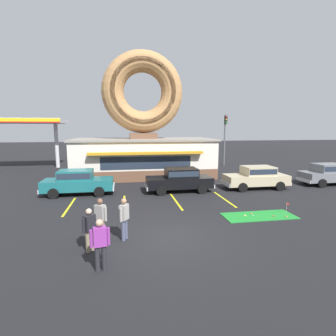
# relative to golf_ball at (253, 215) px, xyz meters

# --- Properties ---
(ground_plane) EXTENTS (160.00, 160.00, 0.00)m
(ground_plane) POSITION_rel_golf_ball_xyz_m (-4.46, -1.71, -0.05)
(ground_plane) COLOR black
(donut_shop_building) EXTENTS (12.30, 6.75, 10.96)m
(donut_shop_building) POSITION_rel_golf_ball_xyz_m (-4.37, 12.23, 3.69)
(donut_shop_building) COLOR brown
(donut_shop_building) RESTS_ON ground
(putting_mat) EXTENTS (3.51, 1.42, 0.03)m
(putting_mat) POSITION_rel_golf_ball_xyz_m (0.31, -0.00, -0.04)
(putting_mat) COLOR #1E842D
(putting_mat) RESTS_ON ground
(mini_donut_near_left) EXTENTS (0.13, 0.13, 0.04)m
(mini_donut_near_left) POSITION_rel_golf_ball_xyz_m (0.96, -0.23, -0.00)
(mini_donut_near_left) COLOR brown
(mini_donut_near_left) RESTS_ON putting_mat
(mini_donut_near_right) EXTENTS (0.13, 0.13, 0.04)m
(mini_donut_near_right) POSITION_rel_golf_ball_xyz_m (1.51, -0.41, -0.00)
(mini_donut_near_right) COLOR #A5724C
(mini_donut_near_right) RESTS_ON putting_mat
(mini_donut_mid_left) EXTENTS (0.13, 0.13, 0.04)m
(mini_donut_mid_left) POSITION_rel_golf_ball_xyz_m (0.06, 0.30, -0.00)
(mini_donut_mid_left) COLOR #A5724C
(mini_donut_mid_left) RESTS_ON putting_mat
(mini_donut_mid_centre) EXTENTS (0.13, 0.13, 0.04)m
(mini_donut_mid_centre) POSITION_rel_golf_ball_xyz_m (-0.37, 0.09, -0.00)
(mini_donut_mid_centre) COLOR #E5C666
(mini_donut_mid_centre) RESTS_ON putting_mat
(golf_ball) EXTENTS (0.04, 0.04, 0.04)m
(golf_ball) POSITION_rel_golf_ball_xyz_m (0.00, 0.00, 0.00)
(golf_ball) COLOR white
(golf_ball) RESTS_ON putting_mat
(putting_flag_pin) EXTENTS (0.13, 0.01, 0.55)m
(putting_flag_pin) POSITION_rel_golf_ball_xyz_m (1.85, 0.06, 0.39)
(putting_flag_pin) COLOR silver
(putting_flag_pin) RESTS_ON putting_mat
(car_black) EXTENTS (4.58, 2.02, 1.60)m
(car_black) POSITION_rel_golf_ball_xyz_m (-2.44, 5.66, 0.82)
(car_black) COLOR black
(car_black) RESTS_ON ground
(car_grey) EXTENTS (4.57, 1.99, 1.60)m
(car_grey) POSITION_rel_golf_ball_xyz_m (9.31, 5.94, 0.82)
(car_grey) COLOR slate
(car_grey) RESTS_ON ground
(car_teal) EXTENTS (4.56, 1.99, 1.60)m
(car_teal) POSITION_rel_golf_ball_xyz_m (-9.15, 6.00, 0.82)
(car_teal) COLOR #196066
(car_teal) RESTS_ON ground
(car_champagne) EXTENTS (4.58, 2.03, 1.60)m
(car_champagne) POSITION_rel_golf_ball_xyz_m (3.14, 5.61, 0.82)
(car_champagne) COLOR #BCAD89
(car_champagne) RESTS_ON ground
(pedestrian_blue_sweater_man) EXTENTS (0.39, 0.53, 1.64)m
(pedestrian_blue_sweater_man) POSITION_rel_golf_ball_xyz_m (-6.20, -1.66, 0.85)
(pedestrian_blue_sweater_man) COLOR #474C66
(pedestrian_blue_sweater_man) RESTS_ON ground
(pedestrian_hooded_kid) EXTENTS (0.43, 0.47, 1.54)m
(pedestrian_hooded_kid) POSITION_rel_golf_ball_xyz_m (-7.38, -2.44, 0.79)
(pedestrian_hooded_kid) COLOR #7F7056
(pedestrian_hooded_kid) RESTS_ON ground
(pedestrian_leather_jacket_man) EXTENTS (0.50, 0.42, 1.63)m
(pedestrian_leather_jacket_man) POSITION_rel_golf_ball_xyz_m (-7.08, -1.53, 0.85)
(pedestrian_leather_jacket_man) COLOR #7F7056
(pedestrian_leather_jacket_man) RESTS_ON ground
(pedestrian_clipboard_woman) EXTENTS (0.59, 0.31, 1.61)m
(pedestrian_clipboard_woman) POSITION_rel_golf_ball_xyz_m (-6.91, -3.81, 0.84)
(pedestrian_clipboard_woman) COLOR #232328
(pedestrian_clipboard_woman) RESTS_ON ground
(trash_bin) EXTENTS (0.57, 0.57, 0.97)m
(trash_bin) POSITION_rel_golf_ball_xyz_m (-10.67, 8.90, 0.45)
(trash_bin) COLOR #232833
(trash_bin) RESTS_ON ground
(traffic_light_pole) EXTENTS (0.28, 0.47, 5.80)m
(traffic_light_pole) POSITION_rel_golf_ball_xyz_m (5.31, 17.16, 3.66)
(traffic_light_pole) COLOR #595B60
(traffic_light_pole) RESTS_ON ground
(gas_station_canopy) EXTENTS (9.00, 4.46, 5.30)m
(gas_station_canopy) POSITION_rel_golf_ball_xyz_m (-16.85, 18.87, 4.81)
(gas_station_canopy) COLOR silver
(gas_station_canopy) RESTS_ON ground
(parking_stripe_far_left) EXTENTS (0.12, 3.60, 0.01)m
(parking_stripe_far_left) POSITION_rel_golf_ball_xyz_m (-9.18, 3.29, -0.05)
(parking_stripe_far_left) COLOR yellow
(parking_stripe_far_left) RESTS_ON ground
(parking_stripe_left) EXTENTS (0.12, 3.60, 0.01)m
(parking_stripe_left) POSITION_rel_golf_ball_xyz_m (-6.18, 3.29, -0.05)
(parking_stripe_left) COLOR yellow
(parking_stripe_left) RESTS_ON ground
(parking_stripe_mid_left) EXTENTS (0.12, 3.60, 0.01)m
(parking_stripe_mid_left) POSITION_rel_golf_ball_xyz_m (-3.18, 3.29, -0.05)
(parking_stripe_mid_left) COLOR yellow
(parking_stripe_mid_left) RESTS_ON ground
(parking_stripe_centre) EXTENTS (0.12, 3.60, 0.01)m
(parking_stripe_centre) POSITION_rel_golf_ball_xyz_m (-0.18, 3.29, -0.05)
(parking_stripe_centre) COLOR yellow
(parking_stripe_centre) RESTS_ON ground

